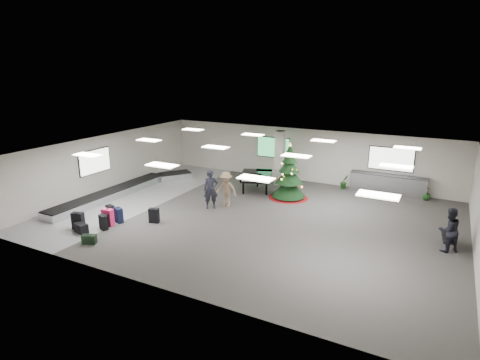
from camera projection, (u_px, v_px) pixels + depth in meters
The scene contains 21 objects.
ground at pixel (253, 217), 18.76m from camera, with size 18.00×18.00×0.00m, color #3D3A37.
room_envelope at pixel (253, 165), 18.86m from camera, with size 18.02×14.02×3.21m.
baggage_carousel at pixel (125, 190), 22.13m from camera, with size 2.28×9.71×0.43m.
service_counter at pixel (388, 184), 22.04m from camera, with size 4.05×0.65×1.08m.
suitcase_0 at pixel (103, 222), 17.26m from camera, with size 0.47×0.36×0.67m.
suitcase_1 at pixel (106, 220), 17.57m from camera, with size 0.42×0.28×0.61m.
pink_suitcase at pixel (108, 217), 17.67m from camera, with size 0.51×0.32×0.79m.
suitcase_3 at pixel (154, 215), 18.02m from camera, with size 0.50×0.36×0.69m.
navy_suitcase at pixel (118, 215), 18.04m from camera, with size 0.50×0.39×0.70m.
suitcase_5 at pixel (78, 221), 17.28m from camera, with size 0.56×0.41×0.77m.
green_duffel at pixel (89, 239), 15.92m from camera, with size 0.61×0.47×0.38m.
suitcase_8 at pixel (110, 212), 18.56m from camera, with size 0.47×0.35×0.64m.
black_duffel at pixel (81, 228), 16.94m from camera, with size 0.69×0.48×0.44m.
christmas_tree at pixel (289, 179), 21.21m from camera, with size 2.12×2.12×3.03m.
grand_piano at pixel (256, 176), 22.47m from camera, with size 2.21×2.51×1.20m.
bench at pixel (451, 235), 15.57m from camera, with size 0.59×1.40×0.86m.
traveler_a at pixel (211, 190), 19.67m from camera, with size 0.70×0.46×1.93m, color black.
traveler_b at pixel (226, 189), 20.00m from camera, with size 1.14×0.66×1.77m, color #8D7257.
traveler_bench at pixel (449, 230), 15.07m from camera, with size 0.85×0.66×1.74m, color black.
potted_plant_left at pixel (344, 182), 22.96m from camera, with size 0.45×0.37×0.82m, color #143F16.
potted_plant_right at pixel (426, 193), 21.06m from camera, with size 0.44×0.44×0.79m, color #143F16.
Camera 1 is at (7.60, -15.85, 6.82)m, focal length 30.00 mm.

